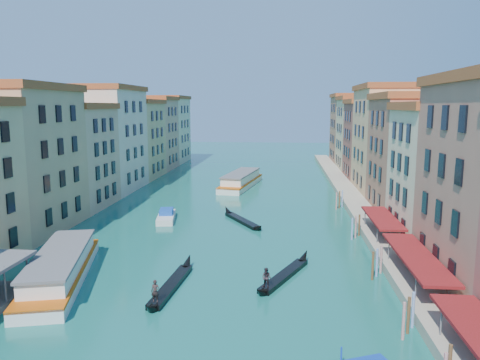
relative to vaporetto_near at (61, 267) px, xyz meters
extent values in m
cube|color=tan|center=(-13.93, 17.34, 8.18)|extent=(12.00, 17.00, 19.00)
cube|color=#944920|center=(-13.93, 17.34, 18.18)|extent=(12.80, 17.40, 1.00)
cube|color=tan|center=(-13.93, 32.84, 6.93)|extent=(12.00, 14.00, 16.50)
cube|color=#944920|center=(-13.93, 32.84, 15.68)|extent=(12.80, 14.40, 1.00)
cube|color=beige|center=(-13.93, 48.84, 8.68)|extent=(12.00, 18.00, 20.00)
cube|color=#944920|center=(-13.93, 48.84, 19.18)|extent=(12.80, 18.40, 1.00)
cube|color=tan|center=(-13.93, 65.84, 7.43)|extent=(12.00, 16.00, 17.50)
cube|color=#944920|center=(-13.93, 65.84, 16.68)|extent=(12.80, 16.40, 1.00)
cube|color=tan|center=(-13.93, 81.34, 7.93)|extent=(12.00, 15.00, 18.50)
cube|color=#944920|center=(-13.93, 81.34, 17.68)|extent=(12.80, 15.40, 1.00)
cube|color=beige|center=(-13.93, 97.34, 8.18)|extent=(12.00, 17.00, 19.00)
cube|color=#944920|center=(-13.93, 97.34, 18.18)|extent=(12.80, 17.40, 1.00)
cube|color=beige|center=(42.07, 16.84, 6.93)|extent=(12.00, 14.00, 16.50)
cube|color=#944920|center=(42.07, 16.84, 15.68)|extent=(12.80, 14.40, 1.00)
cube|color=#A66348|center=(42.07, 31.84, 7.68)|extent=(12.00, 16.00, 18.00)
cube|color=#944920|center=(42.07, 31.84, 17.18)|extent=(12.80, 16.40, 1.00)
cube|color=tan|center=(42.07, 48.84, 8.68)|extent=(12.00, 18.00, 20.00)
cube|color=#944920|center=(42.07, 48.84, 19.18)|extent=(12.80, 18.40, 1.00)
cube|color=#964B3D|center=(42.07, 65.34, 7.43)|extent=(12.00, 15.00, 17.50)
cube|color=#944920|center=(42.07, 65.34, 16.68)|extent=(12.80, 15.40, 1.00)
cube|color=#E0BC87|center=(42.07, 80.84, 7.93)|extent=(12.00, 16.00, 18.50)
cube|color=#944920|center=(42.07, 80.84, 17.68)|extent=(12.80, 16.40, 1.00)
cube|color=#A9694B|center=(42.07, 97.34, 8.43)|extent=(12.00, 17.00, 19.50)
cube|color=#944920|center=(42.07, 97.34, 18.68)|extent=(12.80, 17.40, 1.00)
cube|color=#A59C85|center=(34.07, 42.84, -0.82)|extent=(4.00, 140.00, 1.00)
cylinder|color=slate|center=(32.87, -10.16, 0.18)|extent=(0.12, 0.12, 3.00)
cube|color=maroon|center=(34.27, 1.34, 1.68)|extent=(3.20, 15.30, 0.25)
cylinder|color=slate|center=(32.87, -3.76, 0.18)|extent=(0.12, 0.12, 3.00)
cylinder|color=slate|center=(32.87, 6.44, 0.18)|extent=(0.12, 0.12, 3.00)
cube|color=maroon|center=(34.27, 16.84, 1.68)|extent=(3.20, 12.60, 0.25)
cylinder|color=slate|center=(32.87, 12.64, 0.18)|extent=(0.12, 0.12, 3.00)
cylinder|color=slate|center=(32.87, 21.04, 0.18)|extent=(0.12, 0.12, 3.00)
cylinder|color=brown|center=(30.57, -9.16, -0.02)|extent=(0.24, 0.24, 3.20)
cylinder|color=brown|center=(31.17, -8.16, -0.02)|extent=(0.24, 0.24, 3.20)
cylinder|color=brown|center=(31.77, -7.16, -0.02)|extent=(0.24, 0.24, 3.20)
cylinder|color=brown|center=(30.57, 2.84, -0.02)|extent=(0.24, 0.24, 3.20)
cylinder|color=brown|center=(31.17, 3.84, -0.02)|extent=(0.24, 0.24, 3.20)
cylinder|color=brown|center=(31.77, 4.84, -0.02)|extent=(0.24, 0.24, 3.20)
cylinder|color=brown|center=(30.57, 16.84, -0.02)|extent=(0.24, 0.24, 3.20)
cylinder|color=brown|center=(31.17, 17.84, -0.02)|extent=(0.24, 0.24, 3.20)
cylinder|color=brown|center=(31.77, 18.84, -0.02)|extent=(0.24, 0.24, 3.20)
cylinder|color=brown|center=(30.57, 34.84, -0.02)|extent=(0.24, 0.24, 3.20)
cylinder|color=brown|center=(31.17, 35.84, -0.02)|extent=(0.24, 0.24, 3.20)
cylinder|color=brown|center=(31.77, 36.84, -0.02)|extent=(0.24, 0.24, 3.20)
cube|color=white|center=(0.00, 0.00, -0.73)|extent=(9.15, 20.15, 1.18)
cube|color=white|center=(0.00, 0.00, 0.55)|extent=(7.70, 16.22, 1.57)
cube|color=slate|center=(0.00, 0.00, 1.49)|extent=(8.11, 16.76, 0.25)
cube|color=#C6530B|center=(0.00, 0.00, -0.19)|extent=(9.19, 20.16, 0.25)
cube|color=silver|center=(12.84, 55.43, -0.70)|extent=(8.01, 21.18, 1.24)
cube|color=white|center=(12.84, 55.43, 0.65)|extent=(6.82, 17.01, 1.66)
cube|color=slate|center=(12.84, 55.43, 1.63)|extent=(7.21, 17.58, 0.26)
cube|color=#C6530B|center=(12.84, 55.43, -0.13)|extent=(8.07, 21.19, 0.26)
cube|color=black|center=(11.28, -1.03, -1.07)|extent=(2.03, 10.32, 0.51)
cone|color=black|center=(11.72, 4.66, -0.63)|extent=(1.20, 2.36, 1.91)
cone|color=black|center=(10.84, -6.71, -0.75)|extent=(1.17, 1.97, 1.69)
imported|color=#2F2120|center=(10.95, -5.34, 0.12)|extent=(0.75, 0.52, 1.97)
cube|color=black|center=(21.92, 2.61, -1.08)|extent=(5.05, 9.50, 0.49)
cone|color=black|center=(24.11, 7.62, -0.66)|extent=(1.78, 2.41, 1.84)
cone|color=black|center=(19.73, -2.40, -0.77)|extent=(1.63, 2.06, 1.62)
imported|color=#30252B|center=(20.25, -1.20, 0.06)|extent=(1.13, 1.02, 1.89)
cube|color=black|center=(15.74, 24.72, -1.07)|extent=(6.05, 9.27, 0.50)
cone|color=black|center=(12.96, 29.53, -0.65)|extent=(1.98, 2.43, 1.86)
cone|color=black|center=(18.52, 19.91, -0.76)|extent=(1.79, 2.10, 1.64)
cube|color=silver|center=(4.25, 24.97, -0.88)|extent=(3.63, 7.90, 0.87)
cube|color=#164BB2|center=(4.15, 25.51, -0.12)|extent=(2.47, 3.54, 0.76)
cube|color=silver|center=(14.37, 70.88, -0.95)|extent=(3.89, 6.66, 0.73)
cube|color=#164BB2|center=(14.22, 71.31, -0.32)|extent=(2.41, 3.10, 0.64)
camera|label=1|loc=(21.58, -42.24, 15.70)|focal=35.00mm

